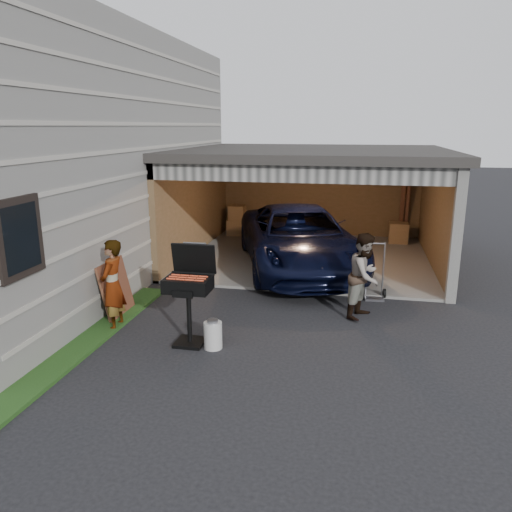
{
  "coord_description": "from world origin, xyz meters",
  "views": [
    {
      "loc": [
        1.99,
        -6.58,
        3.46
      ],
      "look_at": [
        0.19,
        2.08,
        1.15
      ],
      "focal_mm": 35.0,
      "sensor_mm": 36.0,
      "label": 1
    }
  ],
  "objects_px": {
    "man": "(365,276)",
    "hand_truck": "(374,288)",
    "bbq_grill": "(189,287)",
    "plywood_panel": "(116,289)",
    "woman": "(113,285)",
    "propane_tank": "(213,335)",
    "minivan": "(299,241)"
  },
  "relations": [
    {
      "from": "minivan",
      "to": "woman",
      "type": "height_order",
      "value": "woman"
    },
    {
      "from": "bbq_grill",
      "to": "propane_tank",
      "type": "relative_size",
      "value": 3.68
    },
    {
      "from": "bbq_grill",
      "to": "hand_truck",
      "type": "distance_m",
      "value": 4.2
    },
    {
      "from": "plywood_panel",
      "to": "hand_truck",
      "type": "height_order",
      "value": "hand_truck"
    },
    {
      "from": "woman",
      "to": "minivan",
      "type": "bearing_deg",
      "value": 144.39
    },
    {
      "from": "minivan",
      "to": "man",
      "type": "relative_size",
      "value": 3.39
    },
    {
      "from": "woman",
      "to": "hand_truck",
      "type": "distance_m",
      "value": 5.19
    },
    {
      "from": "minivan",
      "to": "bbq_grill",
      "type": "height_order",
      "value": "bbq_grill"
    },
    {
      "from": "plywood_panel",
      "to": "hand_truck",
      "type": "xyz_separation_m",
      "value": [
        4.73,
        1.98,
        -0.3
      ]
    },
    {
      "from": "propane_tank",
      "to": "hand_truck",
      "type": "bearing_deg",
      "value": 49.03
    },
    {
      "from": "plywood_panel",
      "to": "bbq_grill",
      "type": "bearing_deg",
      "value": -26.61
    },
    {
      "from": "propane_tank",
      "to": "plywood_panel",
      "type": "relative_size",
      "value": 0.41
    },
    {
      "from": "plywood_panel",
      "to": "woman",
      "type": "bearing_deg",
      "value": -66.78
    },
    {
      "from": "minivan",
      "to": "bbq_grill",
      "type": "xyz_separation_m",
      "value": [
        -1.21,
        -4.58,
        0.21
      ]
    },
    {
      "from": "bbq_grill",
      "to": "propane_tank",
      "type": "bearing_deg",
      "value": -15.23
    },
    {
      "from": "bbq_grill",
      "to": "plywood_panel",
      "type": "relative_size",
      "value": 1.51
    },
    {
      "from": "propane_tank",
      "to": "hand_truck",
      "type": "relative_size",
      "value": 0.37
    },
    {
      "from": "woman",
      "to": "bbq_grill",
      "type": "height_order",
      "value": "bbq_grill"
    },
    {
      "from": "man",
      "to": "hand_truck",
      "type": "xyz_separation_m",
      "value": [
        0.22,
        1.08,
        -0.57
      ]
    },
    {
      "from": "minivan",
      "to": "propane_tank",
      "type": "height_order",
      "value": "minivan"
    },
    {
      "from": "man",
      "to": "propane_tank",
      "type": "distance_m",
      "value": 3.07
    },
    {
      "from": "propane_tank",
      "to": "bbq_grill",
      "type": "bearing_deg",
      "value": 164.77
    },
    {
      "from": "man",
      "to": "hand_truck",
      "type": "distance_m",
      "value": 1.24
    },
    {
      "from": "minivan",
      "to": "propane_tank",
      "type": "xyz_separation_m",
      "value": [
        -0.79,
        -4.69,
        -0.53
      ]
    },
    {
      "from": "bbq_grill",
      "to": "hand_truck",
      "type": "xyz_separation_m",
      "value": [
        2.99,
        2.86,
        -0.73
      ]
    },
    {
      "from": "bbq_grill",
      "to": "propane_tank",
      "type": "distance_m",
      "value": 0.86
    },
    {
      "from": "hand_truck",
      "to": "bbq_grill",
      "type": "bearing_deg",
      "value": -141.45
    },
    {
      "from": "bbq_grill",
      "to": "plywood_panel",
      "type": "xyz_separation_m",
      "value": [
        -1.74,
        0.87,
        -0.43
      ]
    },
    {
      "from": "minivan",
      "to": "plywood_panel",
      "type": "height_order",
      "value": "minivan"
    },
    {
      "from": "woman",
      "to": "bbq_grill",
      "type": "xyz_separation_m",
      "value": [
        1.5,
        -0.31,
        0.16
      ]
    },
    {
      "from": "woman",
      "to": "plywood_panel",
      "type": "bearing_deg",
      "value": -159.96
    },
    {
      "from": "propane_tank",
      "to": "plywood_panel",
      "type": "distance_m",
      "value": 2.39
    }
  ]
}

